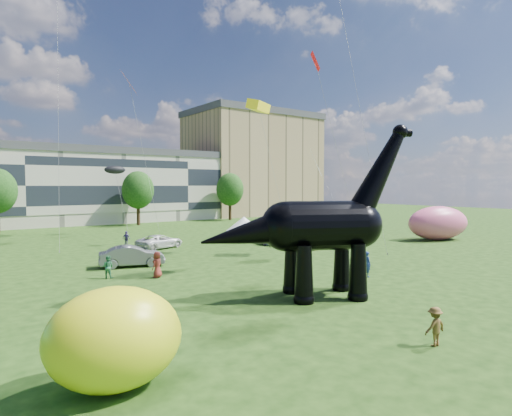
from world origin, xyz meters
TOP-DOWN VIEW (x-y plane):
  - ground at (0.00, 0.00)m, footprint 220.00×220.00m
  - terrace_row at (-8.00, 62.00)m, footprint 78.00×11.00m
  - apartment_block at (40.00, 65.00)m, footprint 28.00×18.00m
  - tree_mid_right at (8.00, 53.00)m, footprint 5.20×5.20m
  - tree_far_right at (26.00, 53.00)m, footprint 5.20×5.20m
  - dinosaur_sculpture at (-0.48, 2.66)m, footprint 12.49×7.14m
  - car_grey at (-5.81, 18.16)m, footprint 5.39×3.14m
  - car_white at (0.09, 26.23)m, footprint 5.57×3.79m
  - car_dark at (11.49, 22.60)m, footprint 3.56×5.44m
  - gazebo_near at (10.33, 25.64)m, footprint 5.27×5.27m
  - gazebo_far at (22.86, 32.86)m, footprint 5.35×5.35m
  - inflatable_pink at (29.93, 12.98)m, footprint 8.97×6.26m
  - inflatable_yellow at (-13.68, -1.88)m, footprint 4.80×3.99m
  - visitors at (-0.41, 15.25)m, footprint 51.49×38.89m

SIDE VIEW (x-z plane):
  - ground at x=0.00m, z-range 0.00..0.00m
  - car_white at x=0.09m, z-range 0.00..1.42m
  - car_dark at x=11.49m, z-range 0.00..1.47m
  - car_grey at x=-5.81m, z-range 0.00..1.68m
  - visitors at x=-0.41m, z-range -0.06..1.81m
  - inflatable_yellow at x=-13.68m, z-range 0.00..3.30m
  - inflatable_pink at x=29.93m, z-range 0.00..4.07m
  - gazebo_near at x=10.33m, z-range 0.59..3.49m
  - gazebo_far at x=22.86m, z-range 0.59..3.49m
  - dinosaur_sculpture at x=-0.48m, z-range -1.30..9.29m
  - terrace_row at x=-8.00m, z-range 0.00..12.00m
  - tree_mid_right at x=8.00m, z-range 1.57..11.01m
  - tree_far_right at x=26.00m, z-range 1.57..11.01m
  - apartment_block at x=40.00m, z-range 0.00..22.00m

